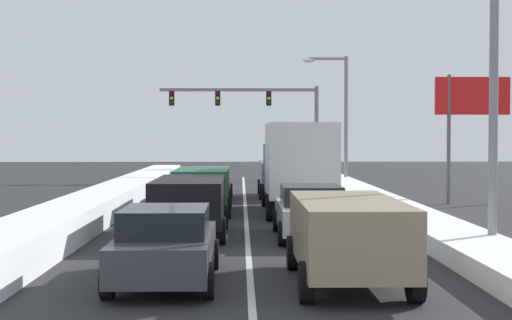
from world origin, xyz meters
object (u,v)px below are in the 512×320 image
suv_green_center_lane_third (202,186)px  box_truck_right_lane_third (298,163)px  suv_gray_right_lane_fourth (281,175)px  street_lamp_right_near (481,27)px  sedan_charcoal_center_lane_nearest (166,245)px  street_lamp_right_mid (339,107)px  suv_tan_right_lane_nearest (348,233)px  sedan_silver_right_lane_second (311,211)px  traffic_light_gantry (261,108)px  sedan_maroon_center_lane_fourth (210,183)px  roadside_sign_right (472,110)px  suv_black_center_lane_second (190,201)px

suv_green_center_lane_third → box_truck_right_lane_third: bearing=-2.6°
suv_gray_right_lane_fourth → street_lamp_right_near: bearing=-77.7°
sedan_charcoal_center_lane_nearest → street_lamp_right_mid: street_lamp_right_mid is taller
suv_tan_right_lane_nearest → suv_green_center_lane_third: bearing=104.3°
sedan_silver_right_lane_second → traffic_light_gantry: traffic_light_gantry is taller
suv_tan_right_lane_nearest → sedan_maroon_center_lane_fourth: size_ratio=1.09×
sedan_silver_right_lane_second → sedan_maroon_center_lane_fourth: (-3.37, 12.91, 0.00)m
box_truck_right_lane_third → roadside_sign_right: roadside_sign_right is taller
box_truck_right_lane_third → sedan_charcoal_center_lane_nearest: 14.04m
box_truck_right_lane_third → suv_tan_right_lane_nearest: bearing=-90.2°
suv_gray_right_lane_fourth → suv_tan_right_lane_nearest: bearing=-89.6°
traffic_light_gantry → street_lamp_right_mid: 7.91m
sedan_silver_right_lane_second → suv_green_center_lane_third: size_ratio=0.92×
suv_gray_right_lane_fourth → roadside_sign_right: (7.92, -3.98, 3.00)m
suv_gray_right_lane_fourth → sedan_maroon_center_lane_fourth: (-3.31, -1.91, -0.25)m
suv_gray_right_lane_fourth → traffic_light_gantry: (-0.57, 14.93, 3.71)m
suv_gray_right_lane_fourth → roadside_sign_right: 9.36m
suv_tan_right_lane_nearest → suv_gray_right_lane_fourth: size_ratio=1.00×
suv_black_center_lane_second → suv_green_center_lane_third: size_ratio=1.00×
sedan_maroon_center_lane_fourth → street_lamp_right_mid: 13.08m
suv_gray_right_lane_fourth → suv_black_center_lane_second: same height
suv_green_center_lane_third → sedan_maroon_center_lane_fourth: (0.06, 5.87, -0.25)m
suv_tan_right_lane_nearest → roadside_sign_right: 19.53m
suv_green_center_lane_third → suv_tan_right_lane_nearest: bearing=-75.7°
traffic_light_gantry → box_truck_right_lane_third: bearing=-88.1°
traffic_light_gantry → street_lamp_right_mid: street_lamp_right_mid is taller
suv_tan_right_lane_nearest → street_lamp_right_near: street_lamp_right_near is taller
suv_tan_right_lane_nearest → suv_gray_right_lane_fourth: same height
traffic_light_gantry → street_lamp_right_near: bearing=-82.2°
sedan_silver_right_lane_second → suv_gray_right_lane_fourth: size_ratio=0.92×
box_truck_right_lane_third → street_lamp_right_mid: (3.65, 16.31, 2.65)m
street_lamp_right_near → box_truck_right_lane_third: bearing=110.4°
sedan_silver_right_lane_second → box_truck_right_lane_third: 6.98m
street_lamp_right_mid → suv_gray_right_lane_fourth: bearing=-114.7°
sedan_maroon_center_lane_fourth → sedan_silver_right_lane_second: bearing=-75.4°
suv_green_center_lane_third → sedan_maroon_center_lane_fourth: 5.87m
box_truck_right_lane_third → suv_green_center_lane_third: box_truck_right_lane_third is taller
box_truck_right_lane_third → suv_gray_right_lane_fourth: 7.99m
roadside_sign_right → sedan_silver_right_lane_second: bearing=-126.0°
suv_black_center_lane_second → street_lamp_right_near: bearing=-26.5°
box_truck_right_lane_third → sedan_silver_right_lane_second: bearing=-91.2°
sedan_charcoal_center_lane_nearest → traffic_light_gantry: 36.71m
box_truck_right_lane_third → street_lamp_right_mid: 16.92m
suv_black_center_lane_second → sedan_charcoal_center_lane_nearest: bearing=-90.0°
suv_tan_right_lane_nearest → suv_gray_right_lane_fourth: bearing=90.4°
sedan_charcoal_center_lane_nearest → roadside_sign_right: size_ratio=0.82×
sedan_silver_right_lane_second → suv_black_center_lane_second: 3.52m
box_truck_right_lane_third → suv_green_center_lane_third: (-3.57, 0.16, -0.88)m
suv_tan_right_lane_nearest → sedan_charcoal_center_lane_nearest: bearing=176.9°
suv_tan_right_lane_nearest → suv_black_center_lane_second: same height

